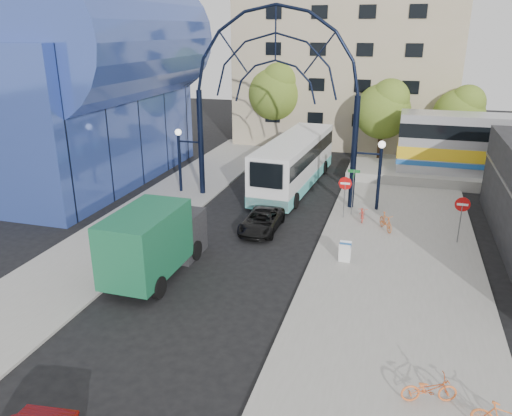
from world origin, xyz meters
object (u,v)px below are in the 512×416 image
(gateway_arch, at_px, (275,66))
(bike_far_a, at_px, (429,389))
(green_truck, at_px, (156,240))
(do_not_enter_sign, at_px, (462,209))
(tree_north_c, at_px, (461,112))
(tree_north_a, at_px, (384,108))
(tree_north_b, at_px, (277,90))
(stop_sign, at_px, (345,187))
(city_bus, at_px, (295,161))
(bike_near_b, at_px, (386,222))
(street_name_sign, at_px, (353,183))
(sandwich_board, at_px, (345,250))
(bike_near_a, at_px, (362,213))
(black_suv, at_px, (262,221))

(gateway_arch, bearing_deg, bike_far_a, -61.47)
(green_truck, distance_m, bike_far_a, 13.07)
(do_not_enter_sign, bearing_deg, tree_north_c, 86.42)
(tree_north_a, distance_m, tree_north_b, 10.79)
(stop_sign, distance_m, city_bus, 7.10)
(city_bus, relative_size, bike_near_b, 7.88)
(street_name_sign, bearing_deg, sandwich_board, -86.54)
(gateway_arch, bearing_deg, bike_near_a, -19.56)
(city_bus, relative_size, black_suv, 3.08)
(tree_north_c, bearing_deg, stop_sign, -114.69)
(do_not_enter_sign, height_order, street_name_sign, street_name_sign)
(do_not_enter_sign, distance_m, street_name_sign, 6.36)
(gateway_arch, bearing_deg, tree_north_a, 62.83)
(tree_north_a, height_order, bike_far_a, tree_north_a)
(black_suv, height_order, bike_near_b, black_suv)
(tree_north_b, height_order, city_bus, tree_north_b)
(tree_north_a, distance_m, green_truck, 25.06)
(sandwich_board, xyz_separation_m, city_bus, (-5.03, 11.72, 1.07))
(sandwich_board, bearing_deg, stop_sign, 97.57)
(street_name_sign, bearing_deg, tree_north_c, 65.69)
(stop_sign, relative_size, bike_near_a, 1.60)
(tree_north_c, height_order, bike_far_a, tree_north_c)
(stop_sign, height_order, bike_far_a, stop_sign)
(stop_sign, bearing_deg, bike_near_b, -28.22)
(bike_near_b, bearing_deg, street_name_sign, 111.33)
(city_bus, bearing_deg, tree_north_c, 44.86)
(street_name_sign, xyz_separation_m, sandwich_board, (0.40, -6.62, -1.39))
(tree_north_b, bearing_deg, tree_north_c, -7.12)
(city_bus, bearing_deg, street_name_sign, -44.39)
(bike_near_a, bearing_deg, stop_sign, 168.84)
(gateway_arch, relative_size, green_truck, 2.09)
(city_bus, height_order, black_suv, city_bus)
(do_not_enter_sign, bearing_deg, gateway_arch, 160.01)
(stop_sign, height_order, bike_near_a, stop_sign)
(street_name_sign, xyz_separation_m, tree_north_b, (-9.08, 17.33, 3.14))
(tree_north_b, height_order, bike_far_a, tree_north_b)
(black_suv, bearing_deg, tree_north_c, 58.52)
(do_not_enter_sign, relative_size, bike_near_a, 1.58)
(gateway_arch, bearing_deg, tree_north_b, 103.68)
(tree_north_a, xyz_separation_m, green_truck, (-8.73, -23.30, -2.97))
(tree_north_b, xyz_separation_m, green_truck, (1.27, -27.30, -3.63))
(sandwich_board, bearing_deg, tree_north_b, 111.59)
(green_truck, relative_size, black_suv, 1.58)
(tree_north_a, height_order, city_bus, tree_north_a)
(tree_north_b, bearing_deg, bike_far_a, -68.30)
(stop_sign, xyz_separation_m, tree_north_c, (7.32, 15.93, 2.28))
(tree_north_b, bearing_deg, bike_near_a, -61.50)
(stop_sign, relative_size, sandwich_board, 2.53)
(bike_far_a, bearing_deg, stop_sign, -0.22)
(sandwich_board, bearing_deg, tree_north_a, 88.50)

